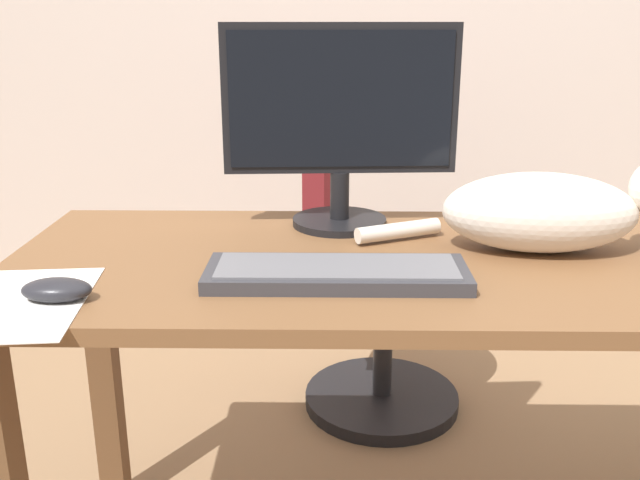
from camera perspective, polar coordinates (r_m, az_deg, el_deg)
The scene contains 7 objects.
desk at distance 1.35m, azimuth 10.84°, elevation -5.69°, with size 1.66×0.64×0.75m.
office_chair at distance 2.11m, azimuth 3.96°, elevation -3.33°, with size 0.48×0.48×0.95m.
monitor at distance 1.44m, azimuth 1.68°, elevation 9.90°, with size 0.48×0.20×0.41m.
keyboard at distance 1.17m, azimuth 1.38°, elevation -2.72°, with size 0.44×0.15×0.03m.
cat at distance 1.37m, azimuth 18.42°, elevation 2.39°, with size 0.61×0.21×0.20m.
computer_mouse at distance 1.16m, azimuth -20.72°, elevation -3.83°, with size 0.11×0.06×0.04m, color #232328.
paper_sheet at distance 1.18m, azimuth -23.61°, elevation -4.72°, with size 0.21×0.30×0.00m, color white.
Camera 1 is at (-0.23, -1.22, 1.17)m, focal length 39.15 mm.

